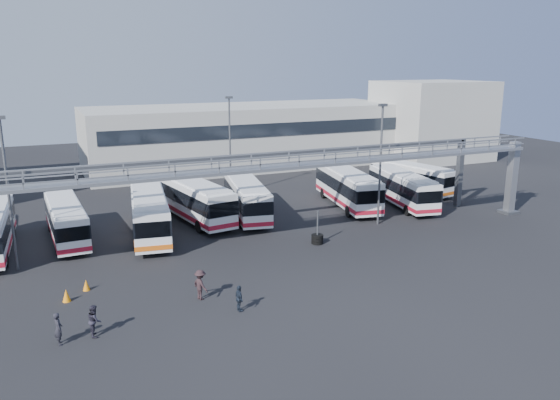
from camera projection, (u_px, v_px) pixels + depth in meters
name	position (u px, v px, depth m)	size (l,w,h in m)	color
ground	(285.00, 273.00, 35.78)	(140.00, 140.00, 0.00)	black
gantry	(251.00, 175.00, 39.63)	(51.40, 5.15, 7.10)	gray
warehouse	(247.00, 136.00, 73.19)	(42.00, 14.00, 8.00)	#9E9E99
building_right	(432.00, 120.00, 77.95)	(14.00, 12.00, 11.00)	#B2B2AD
light_pole_left	(8.00, 186.00, 35.04)	(0.70, 0.35, 10.21)	#4C4F54
light_pole_mid	(381.00, 158.00, 45.39)	(0.70, 0.35, 10.21)	#4C4F54
light_pole_back	(230.00, 141.00, 55.43)	(0.70, 0.35, 10.21)	#4C4F54
bus_2	(66.00, 220.00, 41.94)	(2.72, 10.19, 3.07)	white
bus_3	(149.00, 213.00, 43.03)	(4.34, 11.63, 3.45)	white
bus_4	(194.00, 199.00, 47.49)	(4.33, 11.85, 3.52)	white
bus_5	(246.00, 197.00, 48.56)	(4.53, 11.17, 3.31)	white
bus_7	(347.00, 187.00, 52.17)	(4.78, 11.82, 3.50)	white
bus_8	(402.00, 187.00, 52.44)	(4.46, 10.98, 3.25)	white
bus_9	(412.00, 176.00, 58.19)	(4.26, 10.24, 3.03)	white
pedestrian_a	(58.00, 329.00, 26.54)	(0.61, 0.40, 1.66)	black
pedestrian_b	(94.00, 320.00, 27.43)	(0.80, 0.62, 1.64)	#23212D
pedestrian_c	(200.00, 285.00, 31.63)	(1.17, 0.67, 1.80)	black
pedestrian_d	(239.00, 299.00, 30.11)	(0.89, 0.37, 1.52)	#1A2330
cone_left	(66.00, 295.00, 31.46)	(0.47, 0.47, 0.75)	orange
cone_right	(86.00, 285.00, 33.03)	(0.43, 0.43, 0.68)	orange
tire_stack	(317.00, 238.00, 41.57)	(0.91, 0.91, 2.59)	black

